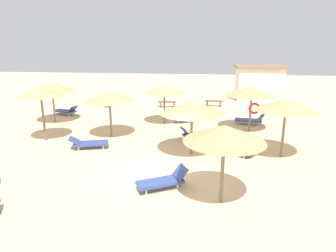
{
  "coord_description": "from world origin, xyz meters",
  "views": [
    {
      "loc": [
        1.69,
        -11.02,
        5.17
      ],
      "look_at": [
        0.0,
        3.0,
        1.2
      ],
      "focal_mm": 31.79,
      "sensor_mm": 36.0,
      "label": 1
    }
  ],
  "objects_px": {
    "lounger_0": "(196,134)",
    "bench_2": "(167,103)",
    "parasol_6": "(286,105)",
    "bench_0": "(214,102)",
    "lounger_3": "(88,143)",
    "parasol_3": "(109,96)",
    "bench_1": "(108,102)",
    "beach_cabana": "(259,83)",
    "parasol_7": "(224,134)",
    "parasol_8": "(40,92)",
    "parasol_0": "(192,107)",
    "lounger_5": "(250,120)",
    "lounger_2": "(66,111)",
    "lounger_6": "(238,149)",
    "lounger_4": "(187,117)",
    "parasol_5": "(252,91)",
    "lounger_7": "(164,180)",
    "parasol_2": "(52,87)",
    "parasol_4": "(164,90)"
  },
  "relations": [
    {
      "from": "parasol_5",
      "to": "bench_1",
      "type": "distance_m",
      "value": 12.51
    },
    {
      "from": "parasol_5",
      "to": "bench_2",
      "type": "height_order",
      "value": "parasol_5"
    },
    {
      "from": "parasol_2",
      "to": "parasol_7",
      "type": "distance_m",
      "value": 14.1
    },
    {
      "from": "parasol_3",
      "to": "bench_0",
      "type": "bearing_deg",
      "value": 56.5
    },
    {
      "from": "parasol_8",
      "to": "bench_2",
      "type": "distance_m",
      "value": 11.18
    },
    {
      "from": "bench_0",
      "to": "lounger_3",
      "type": "bearing_deg",
      "value": -120.28
    },
    {
      "from": "lounger_3",
      "to": "lounger_4",
      "type": "relative_size",
      "value": 1.0
    },
    {
      "from": "parasol_4",
      "to": "lounger_5",
      "type": "relative_size",
      "value": 1.37
    },
    {
      "from": "bench_2",
      "to": "bench_1",
      "type": "bearing_deg",
      "value": -177.8
    },
    {
      "from": "lounger_5",
      "to": "lounger_4",
      "type": "bearing_deg",
      "value": 178.07
    },
    {
      "from": "lounger_3",
      "to": "beach_cabana",
      "type": "distance_m",
      "value": 18.42
    },
    {
      "from": "lounger_2",
      "to": "lounger_4",
      "type": "xyz_separation_m",
      "value": [
        9.01,
        -0.96,
        -0.01
      ]
    },
    {
      "from": "lounger_4",
      "to": "bench_0",
      "type": "relative_size",
      "value": 1.3
    },
    {
      "from": "parasol_2",
      "to": "parasol_7",
      "type": "xyz_separation_m",
      "value": [
        10.59,
        -9.3,
        0.02
      ]
    },
    {
      "from": "lounger_7",
      "to": "bench_0",
      "type": "relative_size",
      "value": 1.26
    },
    {
      "from": "parasol_6",
      "to": "lounger_6",
      "type": "bearing_deg",
      "value": 179.54
    },
    {
      "from": "parasol_7",
      "to": "bench_0",
      "type": "distance_m",
      "value": 15.89
    },
    {
      "from": "parasol_6",
      "to": "beach_cabana",
      "type": "xyz_separation_m",
      "value": [
        1.38,
        14.86,
        -0.91
      ]
    },
    {
      "from": "parasol_6",
      "to": "beach_cabana",
      "type": "bearing_deg",
      "value": 84.68
    },
    {
      "from": "parasol_6",
      "to": "lounger_0",
      "type": "bearing_deg",
      "value": 152.8
    },
    {
      "from": "lounger_5",
      "to": "lounger_0",
      "type": "bearing_deg",
      "value": -133.54
    },
    {
      "from": "parasol_3",
      "to": "lounger_6",
      "type": "height_order",
      "value": "parasol_3"
    },
    {
      "from": "beach_cabana",
      "to": "lounger_3",
      "type": "bearing_deg",
      "value": -125.9
    },
    {
      "from": "lounger_0",
      "to": "lounger_4",
      "type": "height_order",
      "value": "lounger_0"
    },
    {
      "from": "lounger_0",
      "to": "lounger_6",
      "type": "height_order",
      "value": "lounger_0"
    },
    {
      "from": "parasol_0",
      "to": "bench_2",
      "type": "xyz_separation_m",
      "value": [
        -2.45,
        10.58,
        -1.96
      ]
    },
    {
      "from": "parasol_3",
      "to": "parasol_0",
      "type": "bearing_deg",
      "value": -26.35
    },
    {
      "from": "parasol_6",
      "to": "parasol_7",
      "type": "height_order",
      "value": "parasol_6"
    },
    {
      "from": "lounger_7",
      "to": "bench_1",
      "type": "relative_size",
      "value": 1.28
    },
    {
      "from": "parasol_3",
      "to": "bench_1",
      "type": "xyz_separation_m",
      "value": [
        -2.81,
        8.09,
        -1.97
      ]
    },
    {
      "from": "lounger_2",
      "to": "lounger_5",
      "type": "distance_m",
      "value": 13.19
    },
    {
      "from": "parasol_8",
      "to": "lounger_0",
      "type": "height_order",
      "value": "parasol_8"
    },
    {
      "from": "lounger_7",
      "to": "bench_0",
      "type": "height_order",
      "value": "lounger_7"
    },
    {
      "from": "parasol_0",
      "to": "parasol_2",
      "type": "bearing_deg",
      "value": 152.1
    },
    {
      "from": "lounger_4",
      "to": "lounger_6",
      "type": "height_order",
      "value": "lounger_4"
    },
    {
      "from": "beach_cabana",
      "to": "parasol_5",
      "type": "bearing_deg",
      "value": -101.99
    },
    {
      "from": "parasol_0",
      "to": "lounger_7",
      "type": "relative_size",
      "value": 1.55
    },
    {
      "from": "parasol_3",
      "to": "parasol_8",
      "type": "height_order",
      "value": "parasol_8"
    },
    {
      "from": "parasol_5",
      "to": "lounger_3",
      "type": "distance_m",
      "value": 9.75
    },
    {
      "from": "lounger_0",
      "to": "lounger_3",
      "type": "xyz_separation_m",
      "value": [
        -5.35,
        -2.1,
        -0.01
      ]
    },
    {
      "from": "bench_0",
      "to": "beach_cabana",
      "type": "xyz_separation_m",
      "value": [
        4.2,
        3.62,
        1.24
      ]
    },
    {
      "from": "lounger_0",
      "to": "bench_2",
      "type": "bearing_deg",
      "value": 107.5
    },
    {
      "from": "parasol_4",
      "to": "bench_2",
      "type": "relative_size",
      "value": 1.7
    },
    {
      "from": "parasol_5",
      "to": "lounger_7",
      "type": "height_order",
      "value": "parasol_5"
    },
    {
      "from": "parasol_5",
      "to": "parasol_6",
      "type": "bearing_deg",
      "value": -78.28
    },
    {
      "from": "bench_0",
      "to": "lounger_7",
      "type": "bearing_deg",
      "value": -98.44
    },
    {
      "from": "lounger_2",
      "to": "lounger_6",
      "type": "height_order",
      "value": "lounger_2"
    },
    {
      "from": "lounger_4",
      "to": "beach_cabana",
      "type": "distance_m",
      "value": 10.97
    },
    {
      "from": "parasol_3",
      "to": "bench_1",
      "type": "bearing_deg",
      "value": 109.15
    },
    {
      "from": "parasol_6",
      "to": "lounger_2",
      "type": "xyz_separation_m",
      "value": [
        -13.74,
        6.79,
        -2.17
      ]
    }
  ]
}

